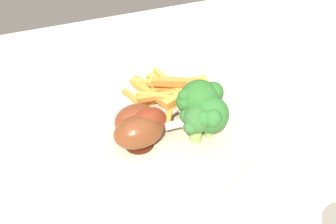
{
  "coord_description": "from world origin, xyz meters",
  "views": [
    {
      "loc": [
        -0.17,
        -0.34,
        1.14
      ],
      "look_at": [
        -0.04,
        0.01,
        0.79
      ],
      "focal_mm": 36.11,
      "sensor_mm": 36.0,
      "label": 1
    }
  ],
  "objects_px": {
    "broccoli_floret_front": "(200,100)",
    "broccoli_floret_middle": "(210,115)",
    "chicken_drumstick_near": "(139,120)",
    "carrot_fries_pile": "(166,92)",
    "chicken_drumstick_far": "(149,123)",
    "dining_table": "(191,167)",
    "broccoli_floret_back": "(196,121)",
    "chicken_drumstick_extra": "(141,132)",
    "dinner_plate": "(168,124)"
  },
  "relations": [
    {
      "from": "broccoli_floret_front",
      "to": "broccoli_floret_middle",
      "type": "distance_m",
      "value": 0.03
    },
    {
      "from": "broccoli_floret_front",
      "to": "chicken_drumstick_near",
      "type": "distance_m",
      "value": 0.09
    },
    {
      "from": "broccoli_floret_middle",
      "to": "carrot_fries_pile",
      "type": "xyz_separation_m",
      "value": [
        -0.03,
        0.09,
        -0.02
      ]
    },
    {
      "from": "chicken_drumstick_far",
      "to": "broccoli_floret_front",
      "type": "bearing_deg",
      "value": -3.27
    },
    {
      "from": "broccoli_floret_middle",
      "to": "chicken_drumstick_near",
      "type": "distance_m",
      "value": 0.1
    },
    {
      "from": "dining_table",
      "to": "broccoli_floret_back",
      "type": "bearing_deg",
      "value": -114.41
    },
    {
      "from": "chicken_drumstick_near",
      "to": "chicken_drumstick_far",
      "type": "height_order",
      "value": "chicken_drumstick_far"
    },
    {
      "from": "broccoli_floret_front",
      "to": "chicken_drumstick_far",
      "type": "distance_m",
      "value": 0.08
    },
    {
      "from": "chicken_drumstick_near",
      "to": "carrot_fries_pile",
      "type": "bearing_deg",
      "value": 38.83
    },
    {
      "from": "chicken_drumstick_extra",
      "to": "carrot_fries_pile",
      "type": "bearing_deg",
      "value": 49.05
    },
    {
      "from": "dining_table",
      "to": "broccoli_floret_back",
      "type": "distance_m",
      "value": 0.17
    },
    {
      "from": "dinner_plate",
      "to": "broccoli_floret_middle",
      "type": "bearing_deg",
      "value": -47.07
    },
    {
      "from": "broccoli_floret_back",
      "to": "dining_table",
      "type": "bearing_deg",
      "value": 65.59
    },
    {
      "from": "dining_table",
      "to": "dinner_plate",
      "type": "height_order",
      "value": "dinner_plate"
    },
    {
      "from": "broccoli_floret_middle",
      "to": "broccoli_floret_back",
      "type": "distance_m",
      "value": 0.02
    },
    {
      "from": "chicken_drumstick_near",
      "to": "chicken_drumstick_extra",
      "type": "bearing_deg",
      "value": -99.64
    },
    {
      "from": "broccoli_floret_middle",
      "to": "chicken_drumstick_far",
      "type": "xyz_separation_m",
      "value": [
        -0.08,
        0.03,
        -0.02
      ]
    },
    {
      "from": "dining_table",
      "to": "broccoli_floret_front",
      "type": "xyz_separation_m",
      "value": [
        0.0,
        -0.01,
        0.17
      ]
    },
    {
      "from": "chicken_drumstick_extra",
      "to": "dining_table",
      "type": "bearing_deg",
      "value": 10.78
    },
    {
      "from": "broccoli_floret_back",
      "to": "chicken_drumstick_extra",
      "type": "relative_size",
      "value": 0.53
    },
    {
      "from": "dining_table",
      "to": "dinner_plate",
      "type": "xyz_separation_m",
      "value": [
        -0.04,
        0.01,
        0.12
      ]
    },
    {
      "from": "broccoli_floret_front",
      "to": "broccoli_floret_middle",
      "type": "bearing_deg",
      "value": -84.5
    },
    {
      "from": "dining_table",
      "to": "chicken_drumstick_extra",
      "type": "relative_size",
      "value": 9.7
    },
    {
      "from": "broccoli_floret_front",
      "to": "chicken_drumstick_far",
      "type": "xyz_separation_m",
      "value": [
        -0.08,
        0.0,
        -0.03
      ]
    },
    {
      "from": "broccoli_floret_front",
      "to": "chicken_drumstick_extra",
      "type": "relative_size",
      "value": 0.67
    },
    {
      "from": "broccoli_floret_middle",
      "to": "chicken_drumstick_near",
      "type": "relative_size",
      "value": 0.57
    },
    {
      "from": "dinner_plate",
      "to": "chicken_drumstick_extra",
      "type": "relative_size",
      "value": 2.39
    },
    {
      "from": "carrot_fries_pile",
      "to": "chicken_drumstick_far",
      "type": "bearing_deg",
      "value": -127.93
    },
    {
      "from": "broccoli_floret_front",
      "to": "dining_table",
      "type": "bearing_deg",
      "value": 98.52
    },
    {
      "from": "chicken_drumstick_far",
      "to": "chicken_drumstick_extra",
      "type": "height_order",
      "value": "same"
    },
    {
      "from": "broccoli_floret_front",
      "to": "carrot_fries_pile",
      "type": "height_order",
      "value": "broccoli_floret_front"
    },
    {
      "from": "broccoli_floret_middle",
      "to": "chicken_drumstick_far",
      "type": "bearing_deg",
      "value": 158.16
    },
    {
      "from": "carrot_fries_pile",
      "to": "broccoli_floret_front",
      "type": "bearing_deg",
      "value": -66.52
    },
    {
      "from": "carrot_fries_pile",
      "to": "dinner_plate",
      "type": "bearing_deg",
      "value": -106.26
    },
    {
      "from": "broccoli_floret_back",
      "to": "carrot_fries_pile",
      "type": "distance_m",
      "value": 0.1
    },
    {
      "from": "broccoli_floret_front",
      "to": "broccoli_floret_back",
      "type": "distance_m",
      "value": 0.04
    },
    {
      "from": "carrot_fries_pile",
      "to": "chicken_drumstick_far",
      "type": "relative_size",
      "value": 1.28
    },
    {
      "from": "carrot_fries_pile",
      "to": "chicken_drumstick_near",
      "type": "bearing_deg",
      "value": -141.17
    },
    {
      "from": "broccoli_floret_back",
      "to": "carrot_fries_pile",
      "type": "relative_size",
      "value": 0.42
    },
    {
      "from": "chicken_drumstick_near",
      "to": "chicken_drumstick_far",
      "type": "xyz_separation_m",
      "value": [
        0.01,
        -0.01,
        0.0
      ]
    },
    {
      "from": "broccoli_floret_front",
      "to": "carrot_fries_pile",
      "type": "bearing_deg",
      "value": 113.48
    },
    {
      "from": "dinner_plate",
      "to": "broccoli_floret_back",
      "type": "height_order",
      "value": "broccoli_floret_back"
    },
    {
      "from": "carrot_fries_pile",
      "to": "chicken_drumstick_far",
      "type": "distance_m",
      "value": 0.08
    },
    {
      "from": "broccoli_floret_front",
      "to": "carrot_fries_pile",
      "type": "distance_m",
      "value": 0.08
    },
    {
      "from": "dinner_plate",
      "to": "chicken_drumstick_near",
      "type": "distance_m",
      "value": 0.05
    },
    {
      "from": "dining_table",
      "to": "broccoli_floret_middle",
      "type": "bearing_deg",
      "value": -83.7
    },
    {
      "from": "broccoli_floret_back",
      "to": "chicken_drumstick_far",
      "type": "bearing_deg",
      "value": 150.56
    },
    {
      "from": "broccoli_floret_front",
      "to": "broccoli_floret_middle",
      "type": "xyz_separation_m",
      "value": [
        0.0,
        -0.03,
        -0.01
      ]
    },
    {
      "from": "broccoli_floret_back",
      "to": "broccoli_floret_front",
      "type": "bearing_deg",
      "value": 56.44
    },
    {
      "from": "dinner_plate",
      "to": "carrot_fries_pile",
      "type": "relative_size",
      "value": 1.89
    }
  ]
}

